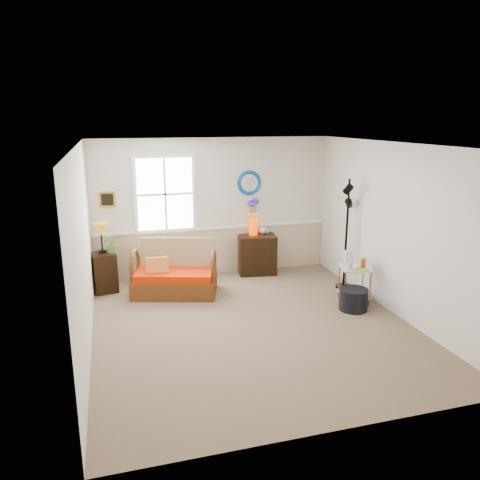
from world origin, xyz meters
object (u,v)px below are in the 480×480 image
object	(u,v)px
lamp_stand	(105,272)
cabinet	(257,254)
loveseat	(175,268)
floor_lamp	(346,235)
ottoman	(353,299)
side_table	(354,285)

from	to	relation	value
lamp_stand	cabinet	distance (m)	2.86
loveseat	cabinet	size ratio (longest dim) A/B	1.84
cabinet	floor_lamp	size ratio (longest dim) A/B	0.39
lamp_stand	ottoman	world-z (taller)	lamp_stand
loveseat	side_table	world-z (taller)	loveseat
cabinet	side_table	bearing A→B (deg)	-51.35
lamp_stand	cabinet	size ratio (longest dim) A/B	0.91
lamp_stand	floor_lamp	bearing A→B (deg)	-13.32
floor_lamp	ottoman	bearing A→B (deg)	-132.92
side_table	floor_lamp	xyz separation A→B (m)	(0.17, 0.66, 0.67)
loveseat	ottoman	bearing A→B (deg)	-12.50
lamp_stand	side_table	bearing A→B (deg)	-22.50
loveseat	side_table	bearing A→B (deg)	-6.13
side_table	ottoman	size ratio (longest dim) A/B	1.34
side_table	floor_lamp	bearing A→B (deg)	75.58
cabinet	lamp_stand	bearing A→B (deg)	-167.30
cabinet	side_table	size ratio (longest dim) A/B	1.27
lamp_stand	side_table	size ratio (longest dim) A/B	1.16
loveseat	side_table	distance (m)	3.02
floor_lamp	side_table	bearing A→B (deg)	-127.84
ottoman	floor_lamp	bearing A→B (deg)	70.50
loveseat	side_table	size ratio (longest dim) A/B	2.33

